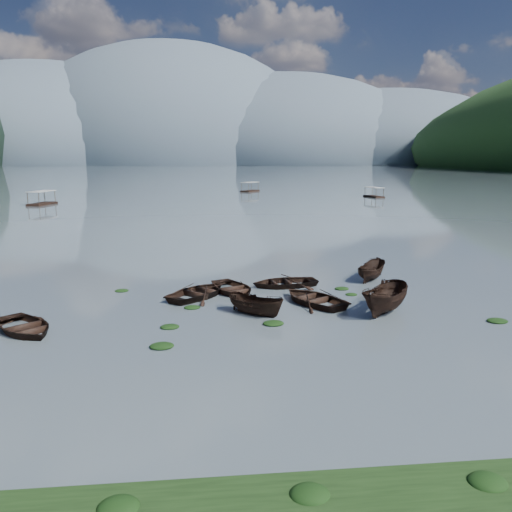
{
  "coord_description": "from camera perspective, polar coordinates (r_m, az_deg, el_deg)",
  "views": [
    {
      "loc": [
        -3.62,
        -23.62,
        8.98
      ],
      "look_at": [
        0.0,
        12.0,
        2.0
      ],
      "focal_mm": 35.0,
      "sensor_mm": 36.0,
      "label": 1
    }
  ],
  "objects": [
    {
      "name": "pontoon_left",
      "position": [
        108.32,
        -23.23,
        5.39
      ],
      "size": [
        4.39,
        7.37,
        2.64
      ],
      "primitive_type": null,
      "rotation": [
        0.0,
        0.0,
        -0.23
      ],
      "color": "black",
      "rests_on": "ground"
    },
    {
      "name": "weed_clump_6",
      "position": [
        30.95,
        -7.31,
        -5.93
      ],
      "size": [
        1.0,
        0.83,
        0.21
      ],
      "primitive_type": "ellipsoid",
      "color": "black",
      "rests_on": "ground"
    },
    {
      "name": "weed_clump_5",
      "position": [
        35.74,
        -15.1,
        -3.91
      ],
      "size": [
        0.95,
        0.77,
        0.2
      ],
      "primitive_type": "ellipsoid",
      "color": "black",
      "rests_on": "ground"
    },
    {
      "name": "ground_plane",
      "position": [
        25.53,
        2.77,
        -9.58
      ],
      "size": [
        2400.0,
        2400.0,
        0.0
      ],
      "primitive_type": "plane",
      "color": "#4F5B63"
    },
    {
      "name": "rowboat_1",
      "position": [
        33.4,
        -6.48,
        -4.64
      ],
      "size": [
        5.91,
        6.05,
        1.02
      ],
      "primitive_type": "imported",
      "rotation": [
        0.0,
        0.0,
        2.43
      ],
      "color": "black",
      "rests_on": "ground"
    },
    {
      "name": "weed_clump_4",
      "position": [
        31.29,
        25.85,
        -6.79
      ],
      "size": [
        1.17,
        0.93,
        0.24
      ],
      "primitive_type": "ellipsoid",
      "color": "black",
      "rests_on": "ground"
    },
    {
      "name": "rowboat_6",
      "position": [
        34.25,
        -2.67,
        -4.18
      ],
      "size": [
        4.84,
        5.59,
        0.97
      ],
      "primitive_type": "imported",
      "rotation": [
        0.0,
        0.0,
        0.38
      ],
      "color": "black",
      "rests_on": "ground"
    },
    {
      "name": "weed_clump_0",
      "position": [
        25.01,
        -10.71,
        -10.21
      ],
      "size": [
        1.19,
        0.97,
        0.26
      ],
      "primitive_type": "ellipsoid",
      "color": "black",
      "rests_on": "ground"
    },
    {
      "name": "rowboat_3",
      "position": [
        31.96,
        6.61,
        -5.36
      ],
      "size": [
        5.52,
        6.02,
        1.02
      ],
      "primitive_type": "imported",
      "rotation": [
        0.0,
        0.0,
        3.68
      ],
      "color": "black",
      "rests_on": "ground"
    },
    {
      "name": "weed_clump_1",
      "position": [
        27.66,
        -9.82,
        -8.09
      ],
      "size": [
        1.04,
        0.83,
        0.23
      ],
      "primitive_type": "ellipsoid",
      "color": "black",
      "rests_on": "ground"
    },
    {
      "name": "weed_clump_3",
      "position": [
        34.2,
        10.84,
        -4.39
      ],
      "size": [
        0.81,
        0.68,
        0.18
      ],
      "primitive_type": "ellipsoid",
      "color": "black",
      "rests_on": "ground"
    },
    {
      "name": "rowboat_7",
      "position": [
        35.91,
        3.27,
        -3.47
      ],
      "size": [
        5.19,
        4.06,
        0.98
      ],
      "primitive_type": "imported",
      "rotation": [
        0.0,
        0.0,
        4.86
      ],
      "color": "black",
      "rests_on": "ground"
    },
    {
      "name": "haze_mtn_d",
      "position": [
        978.72,
        13.72,
        10.2
      ],
      "size": [
        520.0,
        520.0,
        220.0
      ],
      "primitive_type": "ellipsoid",
      "color": "#475666",
      "rests_on": "ground"
    },
    {
      "name": "rowboat_5",
      "position": [
        30.84,
        14.54,
        -6.26
      ],
      "size": [
        4.71,
        5.06,
        1.95
      ],
      "primitive_type": "imported",
      "rotation": [
        0.0,
        0.0,
        -0.71
      ],
      "color": "black",
      "rests_on": "ground"
    },
    {
      "name": "weed_clump_2",
      "position": [
        27.79,
        2.0,
        -7.83
      ],
      "size": [
        1.17,
        0.94,
        0.25
      ],
      "primitive_type": "ellipsoid",
      "color": "black",
      "rests_on": "ground"
    },
    {
      "name": "rowboat_0",
      "position": [
        29.33,
        -24.92,
        -7.86
      ],
      "size": [
        5.53,
        5.72,
        0.97
      ],
      "primitive_type": "imported",
      "rotation": [
        0.0,
        0.0,
        0.68
      ],
      "color": "black",
      "rests_on": "ground"
    },
    {
      "name": "rowboat_8",
      "position": [
        38.9,
        12.98,
        -2.6
      ],
      "size": [
        3.63,
        4.18,
        1.57
      ],
      "primitive_type": "imported",
      "rotation": [
        0.0,
        0.0,
        2.51
      ],
      "color": "black",
      "rests_on": "ground"
    },
    {
      "name": "pontoon_centre",
      "position": [
        140.47,
        -0.69,
        7.37
      ],
      "size": [
        5.91,
        7.06,
        2.54
      ],
      "primitive_type": null,
      "rotation": [
        0.0,
        0.0,
        -0.57
      ],
      "color": "black",
      "rests_on": "ground"
    },
    {
      "name": "rowboat_2",
      "position": [
        29.5,
        -0.02,
        -6.69
      ],
      "size": [
        3.79,
        3.49,
        1.45
      ],
      "primitive_type": "imported",
      "rotation": [
        0.0,
        0.0,
        0.88
      ],
      "color": "black",
      "rests_on": "ground"
    },
    {
      "name": "haze_mtn_a",
      "position": [
        958.58,
        -21.65,
        9.73
      ],
      "size": [
        520.0,
        520.0,
        280.0
      ],
      "primitive_type": "ellipsoid",
      "color": "#475666",
      "rests_on": "ground"
    },
    {
      "name": "pontoon_right",
      "position": [
        123.08,
        13.32,
        6.56
      ],
      "size": [
        3.6,
        6.28,
        2.27
      ],
      "primitive_type": null,
      "rotation": [
        0.0,
        0.0,
        0.2
      ],
      "color": "black",
      "rests_on": "ground"
    },
    {
      "name": "haze_mtn_c",
      "position": [
        934.76,
        3.08,
        10.47
      ],
      "size": [
        520.0,
        520.0,
        260.0
      ],
      "primitive_type": "ellipsoid",
      "color": "#475666",
      "rests_on": "ground"
    },
    {
      "name": "weed_clump_7",
      "position": [
        35.52,
        9.78,
        -3.78
      ],
      "size": [
        1.01,
        0.81,
        0.22
      ],
      "primitive_type": "ellipsoid",
      "color": "black",
      "rests_on": "ground"
    },
    {
      "name": "haze_mtn_b",
      "position": [
        925.38,
        -9.46,
        10.33
      ],
      "size": [
        520.0,
        520.0,
        340.0
      ],
      "primitive_type": "ellipsoid",
      "color": "#475666",
      "rests_on": "ground"
    }
  ]
}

